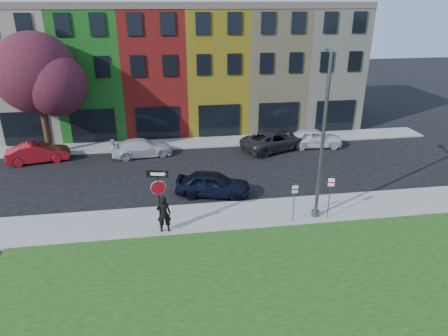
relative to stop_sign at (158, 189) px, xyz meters
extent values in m
plane|color=black|center=(4.90, -1.88, -2.42)|extent=(120.00, 120.00, 0.00)
cube|color=gray|center=(6.90, 1.12, -2.36)|extent=(40.00, 3.00, 0.12)
cube|color=gray|center=(1.90, 13.12, -2.36)|extent=(40.00, 2.40, 0.12)
cube|color=beige|center=(-10.10, 19.32, 2.58)|extent=(5.00, 10.00, 10.00)
cube|color=green|center=(-5.10, 19.32, 2.58)|extent=(5.00, 10.00, 10.00)
cube|color=#A8201C|center=(-0.10, 19.32, 2.58)|extent=(5.00, 10.00, 10.00)
cube|color=gold|center=(4.90, 19.32, 2.58)|extent=(5.00, 10.00, 10.00)
cube|color=tan|center=(9.90, 19.32, 2.58)|extent=(5.00, 10.00, 10.00)
cube|color=#B0AB95|center=(14.90, 19.32, 2.58)|extent=(5.00, 10.00, 10.00)
cube|color=black|center=(2.40, 14.26, -0.92)|extent=(30.00, 0.12, 2.60)
cylinder|color=black|center=(0.00, 0.02, -0.72)|extent=(0.08, 0.08, 3.17)
cylinder|color=silver|center=(0.00, 0.00, 0.08)|extent=(0.73, 0.19, 0.74)
cylinder|color=maroon|center=(0.00, -0.03, 0.08)|extent=(0.69, 0.18, 0.70)
cube|color=black|center=(0.00, 0.00, 0.77)|extent=(1.03, 0.27, 0.34)
cube|color=silver|center=(0.00, -0.03, 0.77)|extent=(0.65, 0.17, 0.14)
imported|color=black|center=(0.18, 0.02, -1.36)|extent=(0.72, 0.50, 1.89)
imported|color=black|center=(3.03, 3.76, -1.69)|extent=(3.87, 5.15, 1.46)
imported|color=maroon|center=(-8.48, 10.86, -1.74)|extent=(2.95, 4.68, 1.37)
imported|color=silver|center=(-1.29, 10.94, -1.79)|extent=(2.96, 4.86, 1.27)
imported|color=black|center=(8.70, 10.81, -1.68)|extent=(6.12, 7.02, 1.48)
imported|color=silver|center=(11.87, 10.93, -1.69)|extent=(2.44, 4.56, 1.46)
cylinder|color=#4C4F52|center=(8.02, 0.34, 1.88)|extent=(0.18, 0.18, 8.36)
cylinder|color=#4C4F52|center=(8.02, 0.34, -2.15)|extent=(0.40, 0.40, 0.30)
cylinder|color=#4C4F52|center=(8.34, 1.28, 5.96)|extent=(0.75, 1.93, 0.12)
cube|color=#4C4F52|center=(8.69, 2.33, 5.91)|extent=(0.41, 0.60, 0.16)
cylinder|color=#4C4F52|center=(6.69, 0.02, -1.25)|extent=(0.05, 0.05, 2.10)
cube|color=silver|center=(6.69, -0.01, -0.50)|extent=(0.32, 0.05, 0.42)
cube|color=maroon|center=(6.69, -0.03, -0.50)|extent=(0.32, 0.04, 0.06)
cylinder|color=#4C4F52|center=(8.59, 0.09, -1.13)|extent=(0.05, 0.05, 2.35)
cube|color=silver|center=(8.59, 0.06, -0.28)|extent=(0.31, 0.11, 0.42)
cube|color=maroon|center=(8.59, 0.04, -0.28)|extent=(0.31, 0.10, 0.06)
cylinder|color=black|center=(-8.10, 12.32, -0.36)|extent=(0.44, 0.44, 3.88)
sphere|color=black|center=(-8.10, 12.32, 3.54)|extent=(5.60, 5.60, 5.60)
sphere|color=black|center=(-6.70, 11.48, 2.84)|extent=(4.20, 4.20, 4.20)
sphere|color=black|center=(-9.36, 13.30, 2.98)|extent=(3.92, 3.92, 3.92)
sphere|color=black|center=(-7.82, 12.88, 4.52)|extent=(3.36, 3.36, 3.36)
camera|label=1|loc=(0.52, -17.11, 8.16)|focal=32.00mm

